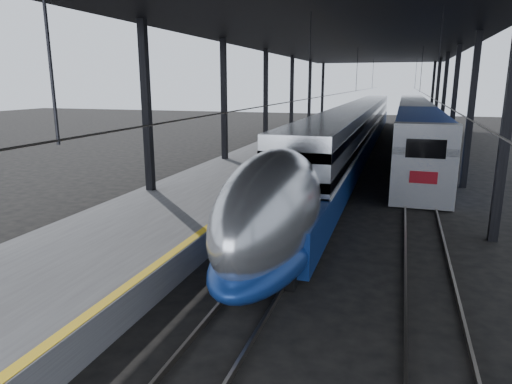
% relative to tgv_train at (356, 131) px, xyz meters
% --- Properties ---
extents(ground, '(160.00, 160.00, 0.00)m').
position_rel_tgv_train_xyz_m(ground, '(-2.00, -26.83, -1.98)').
color(ground, black).
rests_on(ground, ground).
extents(platform, '(6.00, 80.00, 1.00)m').
position_rel_tgv_train_xyz_m(platform, '(-5.50, -6.83, -1.48)').
color(platform, '#4C4C4F').
rests_on(platform, ground).
extents(yellow_strip, '(0.30, 80.00, 0.01)m').
position_rel_tgv_train_xyz_m(yellow_strip, '(-2.70, -6.83, -0.97)').
color(yellow_strip, gold).
rests_on(yellow_strip, platform).
extents(rails, '(6.52, 80.00, 0.16)m').
position_rel_tgv_train_xyz_m(rails, '(2.50, -6.83, -1.90)').
color(rails, slate).
rests_on(rails, ground).
extents(canopy, '(18.00, 75.00, 9.47)m').
position_rel_tgv_train_xyz_m(canopy, '(-0.10, -6.83, 7.14)').
color(canopy, black).
rests_on(canopy, ground).
extents(tgv_train, '(2.95, 65.20, 4.23)m').
position_rel_tgv_train_xyz_m(tgv_train, '(0.00, 0.00, 0.00)').
color(tgv_train, '#B0B3B7').
rests_on(tgv_train, ground).
extents(second_train, '(3.08, 56.05, 4.24)m').
position_rel_tgv_train_xyz_m(second_train, '(5.00, 9.26, 0.17)').
color(second_train, navy).
rests_on(second_train, ground).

